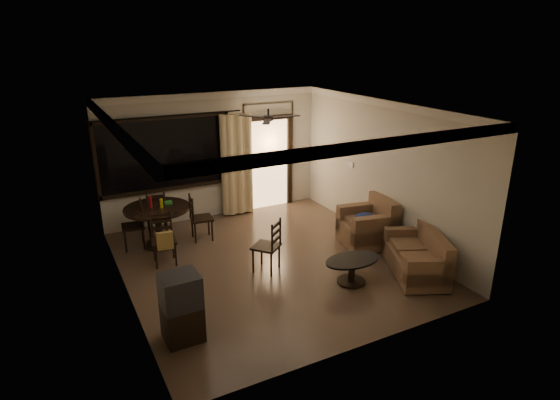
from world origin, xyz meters
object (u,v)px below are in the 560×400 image
dining_chair_south (165,248)px  side_chair (267,255)px  coffee_table (352,267)px  armchair (369,226)px  dining_chair_north (157,221)px  dining_chair_west (135,234)px  tv_cabinet (182,307)px  sofa (419,258)px  dining_table (158,215)px  dining_chair_east (201,226)px

dining_chair_south → side_chair: size_ratio=0.98×
dining_chair_south → coffee_table: size_ratio=0.96×
armchair → dining_chair_north: bearing=156.8°
dining_chair_west → tv_cabinet: bearing=7.2°
tv_cabinet → sofa: (4.15, -0.09, -0.18)m
dining_table → armchair: bearing=-26.9°
tv_cabinet → side_chair: bearing=32.7°
dining_table → dining_chair_east: 0.90m
dining_chair_west → armchair: bearing=71.8°
dining_chair_west → side_chair: (1.87, -2.04, 0.01)m
dining_table → dining_chair_south: dining_table is taller
armchair → side_chair: side_chair is taller
tv_cabinet → armchair: bearing=16.6°
dining_chair_south → coffee_table: dining_chair_south is taller
dining_table → dining_chair_west: size_ratio=1.34×
dining_table → dining_chair_south: (-0.11, -0.85, -0.32)m
side_chair → sofa: bearing=110.2°
dining_chair_west → side_chair: 2.77m
sofa → armchair: bearing=114.2°
dining_chair_east → dining_chair_south: size_ratio=1.00×
dining_chair_east → dining_chair_north: 1.01m
dining_table → sofa: size_ratio=0.79×
tv_cabinet → sofa: 4.15m
tv_cabinet → side_chair: 2.27m
dining_chair_south → dining_table: bearing=89.9°
armchair → dining_chair_south: bearing=176.2°
armchair → side_chair: bearing=-167.2°
dining_chair_north → coffee_table: size_ratio=0.96×
tv_cabinet → coffee_table: (2.95, 0.21, -0.20)m
dining_chair_west → coffee_table: bearing=51.0°
dining_chair_south → tv_cabinet: size_ratio=0.98×
dining_chair_east → tv_cabinet: size_ratio=0.98×
coffee_table → dining_chair_west: bearing=133.7°
dining_chair_north → dining_table: bearing=87.8°
tv_cabinet → dining_chair_east: bearing=66.4°
dining_chair_north → armchair: (3.59, -2.46, 0.10)m
tv_cabinet → dining_chair_west: bearing=89.0°
tv_cabinet → sofa: size_ratio=0.60×
dining_table → armchair: 4.15m
dining_chair_west → dining_chair_east: (1.28, -0.21, 0.00)m
dining_chair_east → side_chair: side_chair is taller
tv_cabinet → coffee_table: bearing=3.2°
dining_chair_south → dining_chair_north: bearing=89.0°
tv_cabinet → armchair: 4.36m
dining_chair_north → sofa: dining_chair_north is taller
dining_chair_east → sofa: bearing=-130.5°
dining_chair_north → side_chair: side_chair is taller
dining_chair_north → sofa: (3.58, -3.86, 0.02)m
dining_chair_north → coffee_table: (2.39, -3.56, 0.01)m
dining_table → coffee_table: 3.89m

